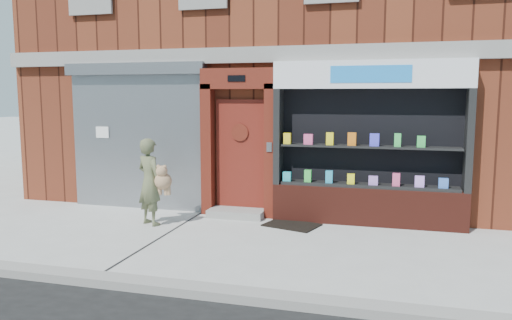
% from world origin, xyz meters
% --- Properties ---
extents(ground, '(80.00, 80.00, 0.00)m').
position_xyz_m(ground, '(0.00, 0.00, 0.00)').
color(ground, '#9E9E99').
rests_on(ground, ground).
extents(curb, '(60.00, 0.30, 0.12)m').
position_xyz_m(curb, '(0.00, -2.15, 0.06)').
color(curb, gray).
rests_on(curb, ground).
extents(building, '(12.00, 8.16, 8.00)m').
position_xyz_m(building, '(-0.00, 5.99, 4.00)').
color(building, '#552113').
rests_on(building, ground).
extents(shutter_bay, '(3.10, 0.30, 3.04)m').
position_xyz_m(shutter_bay, '(-3.00, 1.93, 1.72)').
color(shutter_bay, gray).
rests_on(shutter_bay, ground).
extents(red_door_bay, '(1.52, 0.58, 2.90)m').
position_xyz_m(red_door_bay, '(-0.75, 1.86, 1.46)').
color(red_door_bay, '#51160D').
rests_on(red_door_bay, ground).
extents(pharmacy_bay, '(3.50, 0.41, 3.00)m').
position_xyz_m(pharmacy_bay, '(1.75, 1.81, 1.37)').
color(pharmacy_bay, '#501B13').
rests_on(pharmacy_bay, ground).
extents(woman, '(0.79, 0.60, 1.60)m').
position_xyz_m(woman, '(-2.08, 0.72, 0.81)').
color(woman, '#585E3D').
rests_on(woman, ground).
extents(doormat, '(1.09, 0.91, 0.02)m').
position_xyz_m(doormat, '(0.43, 1.32, 0.01)').
color(doormat, black).
rests_on(doormat, ground).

